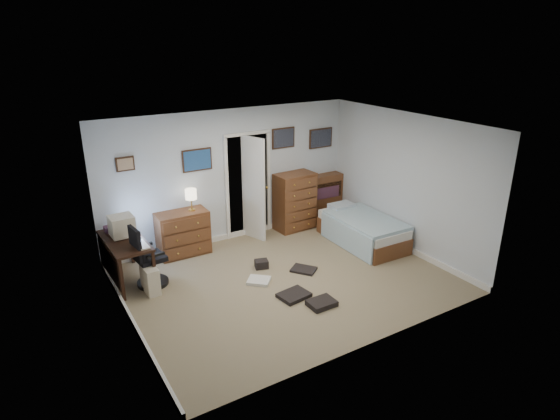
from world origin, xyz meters
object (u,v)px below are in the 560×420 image
object	(u,v)px
computer_desk	(120,251)
low_dresser	(183,233)
tall_dresser	(295,201)
office_chair	(147,263)
bed	(362,229)

from	to	relation	value
computer_desk	low_dresser	xyz separation A→B (m)	(1.20, 0.48, -0.15)
tall_dresser	computer_desk	bearing A→B (deg)	-176.23
tall_dresser	office_chair	bearing A→B (deg)	-169.93
office_chair	tall_dresser	bearing A→B (deg)	6.89
office_chair	bed	xyz separation A→B (m)	(3.95, -0.49, -0.12)
office_chair	bed	world-z (taller)	office_chair
office_chair	tall_dresser	size ratio (longest dim) A/B	0.87
computer_desk	office_chair	size ratio (longest dim) A/B	1.24
office_chair	tall_dresser	xyz separation A→B (m)	(3.25, 0.78, 0.19)
bed	low_dresser	bearing A→B (deg)	158.26
computer_desk	tall_dresser	size ratio (longest dim) A/B	1.09
low_dresser	bed	xyz separation A→B (m)	(3.07, -1.29, -0.13)
low_dresser	computer_desk	bearing A→B (deg)	-157.77
tall_dresser	bed	world-z (taller)	tall_dresser
computer_desk	low_dresser	bearing A→B (deg)	19.20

